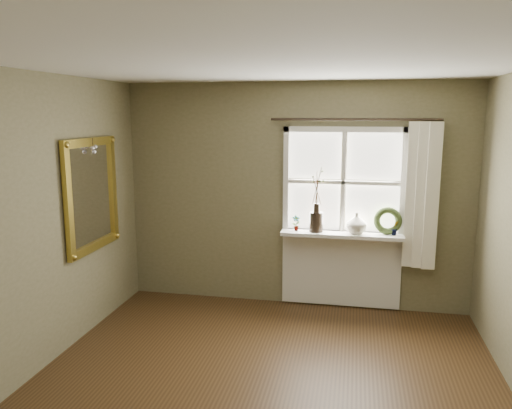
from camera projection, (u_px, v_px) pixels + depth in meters
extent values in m
plane|color=#3A2512|center=(257.00, 409.00, 3.84)|extent=(4.50, 4.50, 0.00)
plane|color=silver|center=(257.00, 60.00, 3.37)|extent=(4.50, 4.50, 0.00)
cube|color=#6C6547|center=(295.00, 195.00, 5.83)|extent=(4.00, 0.10, 2.60)
cube|color=#6C6547|center=(7.00, 233.00, 4.00)|extent=(0.10, 4.50, 2.60)
cube|color=silver|center=(342.00, 233.00, 5.72)|extent=(1.36, 0.06, 0.06)
cube|color=silver|center=(345.00, 129.00, 5.50)|extent=(1.36, 0.06, 0.06)
cube|color=silver|center=(286.00, 181.00, 5.74)|extent=(0.06, 0.06, 1.24)
cube|color=silver|center=(403.00, 184.00, 5.49)|extent=(0.06, 0.06, 1.24)
cube|color=silver|center=(343.00, 182.00, 5.61)|extent=(1.24, 0.05, 0.04)
cube|color=silver|center=(343.00, 182.00, 5.61)|extent=(0.04, 0.05, 1.12)
cube|color=white|center=(315.00, 155.00, 5.65)|extent=(0.59, 0.01, 0.53)
cube|color=white|center=(374.00, 156.00, 5.52)|extent=(0.59, 0.01, 0.53)
cube|color=white|center=(314.00, 207.00, 5.75)|extent=(0.59, 0.01, 0.53)
cube|color=white|center=(372.00, 209.00, 5.63)|extent=(0.59, 0.01, 0.53)
cube|color=silver|center=(341.00, 234.00, 5.62)|extent=(1.36, 0.26, 0.04)
cube|color=silver|center=(341.00, 269.00, 5.81)|extent=(1.36, 0.04, 0.88)
cylinder|color=black|center=(316.00, 222.00, 5.65)|extent=(0.20, 0.20, 0.23)
imported|color=beige|center=(356.00, 223.00, 5.56)|extent=(0.27, 0.27, 0.24)
torus|color=#31411D|center=(387.00, 224.00, 5.54)|extent=(0.32, 0.17, 0.32)
imported|color=#31411D|center=(296.00, 223.00, 5.70)|extent=(0.11, 0.10, 0.18)
imported|color=#31411D|center=(395.00, 228.00, 5.49)|extent=(0.10, 0.09, 0.16)
cube|color=#EEE7CE|center=(422.00, 196.00, 5.38)|extent=(0.36, 0.12, 1.59)
cylinder|color=black|center=(355.00, 119.00, 5.42)|extent=(1.84, 0.03, 0.03)
cube|color=white|center=(91.00, 195.00, 5.11)|extent=(0.02, 0.80, 0.99)
cube|color=#AD9133|center=(89.00, 142.00, 5.01)|extent=(0.05, 0.97, 0.08)
cube|color=#AD9133|center=(95.00, 246.00, 5.20)|extent=(0.05, 0.97, 0.08)
cube|color=#AD9133|center=(68.00, 202.00, 4.68)|extent=(0.05, 0.08, 0.99)
cube|color=#AD9133|center=(113.00, 188.00, 5.53)|extent=(0.05, 0.08, 0.99)
sphere|color=silver|center=(92.00, 148.00, 4.98)|extent=(0.04, 0.04, 0.04)
sphere|color=silver|center=(94.00, 152.00, 5.02)|extent=(0.04, 0.04, 0.04)
sphere|color=silver|center=(95.00, 147.00, 5.04)|extent=(0.04, 0.04, 0.04)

